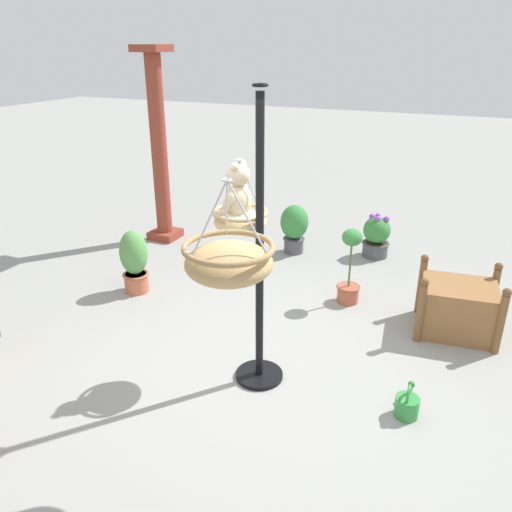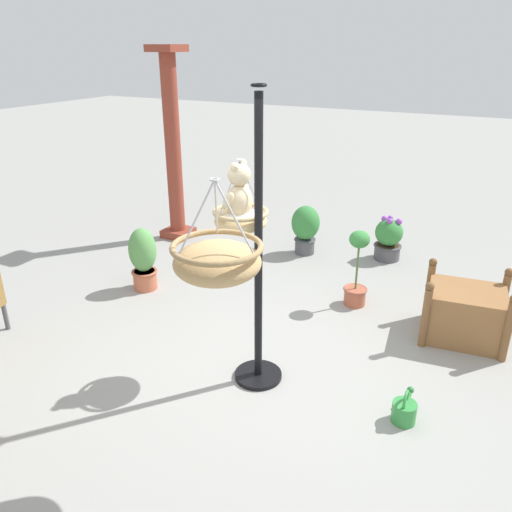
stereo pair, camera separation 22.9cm
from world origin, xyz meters
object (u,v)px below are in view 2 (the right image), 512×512
hanging_basket_left_high (217,260)px  teddy_bear (238,194)px  potted_plant_fern_front (305,227)px  potted_plant_tall_leafy (388,239)px  potted_plant_small_succulent (357,274)px  display_pole_central (258,298)px  watering_can (404,410)px  hanging_basket_with_teddy (241,219)px  greenhouse_pillar_left (173,150)px  potted_plant_bushy_green (143,258)px  wooden_planter_box (465,312)px

hanging_basket_left_high → teddy_bear: bearing=23.6°
potted_plant_fern_front → hanging_basket_left_high: bearing=-166.0°
potted_plant_tall_leafy → potted_plant_small_succulent: potted_plant_small_succulent is taller
teddy_bear → potted_plant_tall_leafy: size_ratio=0.80×
display_pole_central → hanging_basket_left_high: size_ratio=4.09×
potted_plant_tall_leafy → watering_can: bearing=-164.1°
hanging_basket_with_teddy → greenhouse_pillar_left: 3.66m
potted_plant_bushy_green → display_pole_central: bearing=-115.3°
teddy_bear → wooden_planter_box: 2.75m
hanging_basket_left_high → potted_plant_small_succulent: hanging_basket_left_high is taller
teddy_bear → display_pole_central: bearing=-118.7°
hanging_basket_with_teddy → potted_plant_small_succulent: 2.06m
display_pole_central → potted_plant_tall_leafy: size_ratio=4.11×
potted_plant_fern_front → potted_plant_bushy_green: potted_plant_bushy_green is taller
hanging_basket_left_high → potted_plant_small_succulent: (2.88, -0.11, -1.26)m
hanging_basket_with_teddy → potted_plant_tall_leafy: size_ratio=1.00×
hanging_basket_left_high → potted_plant_tall_leafy: hanging_basket_left_high is taller
greenhouse_pillar_left → potted_plant_bushy_green: greenhouse_pillar_left is taller
hanging_basket_left_high → potted_plant_small_succulent: size_ratio=0.69×
watering_can → greenhouse_pillar_left: bearing=56.9°
hanging_basket_with_teddy → watering_can: (-0.13, -1.59, -1.37)m
teddy_bear → greenhouse_pillar_left: 3.65m
potted_plant_tall_leafy → potted_plant_small_succulent: 1.55m
hanging_basket_left_high → potted_plant_bushy_green: 3.40m
potted_plant_small_succulent → hanging_basket_with_teddy: bearing=159.0°
hanging_basket_with_teddy → hanging_basket_left_high: 1.35m
potted_plant_bushy_green → greenhouse_pillar_left: bearing=22.5°
display_pole_central → potted_plant_tall_leafy: 3.40m
potted_plant_fern_front → wooden_planter_box: bearing=-120.9°
wooden_planter_box → potted_plant_fern_front: 2.74m
display_pole_central → potted_plant_fern_front: size_ratio=3.60×
hanging_basket_left_high → wooden_planter_box: bearing=-26.4°
display_pole_central → potted_plant_tall_leafy: display_pole_central is taller
greenhouse_pillar_left → potted_plant_bushy_green: (-1.74, -0.72, -0.97)m
display_pole_central → greenhouse_pillar_left: size_ratio=0.91×
display_pole_central → potted_plant_fern_front: bearing=14.0°
wooden_planter_box → potted_plant_bushy_green: bearing=99.2°
potted_plant_tall_leafy → potted_plant_bushy_green: (-2.34, 2.50, 0.11)m
greenhouse_pillar_left → watering_can: greenhouse_pillar_left is taller
greenhouse_pillar_left → potted_plant_small_succulent: 3.49m
teddy_bear → hanging_basket_left_high: hanging_basket_left_high is taller
watering_can → wooden_planter_box: bearing=-9.5°
potted_plant_fern_front → potted_plant_bushy_green: bearing=145.9°
display_pole_central → potted_plant_bushy_green: bearing=64.7°
greenhouse_pillar_left → potted_plant_tall_leafy: (0.60, -3.22, -1.07)m
wooden_planter_box → watering_can: (-1.58, 0.26, -0.20)m
greenhouse_pillar_left → display_pole_central: bearing=-134.1°
display_pole_central → potted_plant_small_succulent: bearing=-11.9°
potted_plant_fern_front → potted_plant_tall_leafy: bearing=-73.6°
hanging_basket_left_high → greenhouse_pillar_left: greenhouse_pillar_left is taller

